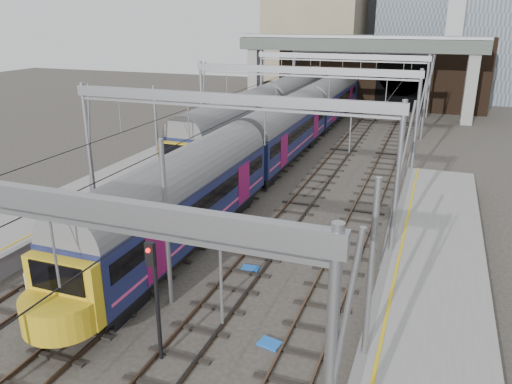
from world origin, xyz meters
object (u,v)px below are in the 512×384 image
at_px(train_main, 311,112).
at_px(signal_near_centre, 155,286).
at_px(train_second, 293,97).
at_px(relay_cabinet, 36,285).

xyz_separation_m(train_main, signal_near_centre, (3.45, -34.14, 0.27)).
distance_m(train_second, signal_near_centre, 42.65).
bearing_deg(relay_cabinet, train_main, 79.16).
bearing_deg(train_second, relay_cabinet, -89.29).
height_order(train_main, relay_cabinet, train_main).
bearing_deg(train_second, signal_near_centre, -79.94).
bearing_deg(train_second, train_main, -63.00).
xyz_separation_m(signal_near_centre, relay_cabinet, (-6.95, 1.72, -2.26)).
bearing_deg(signal_near_centre, relay_cabinet, 168.07).
height_order(train_second, relay_cabinet, train_second).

